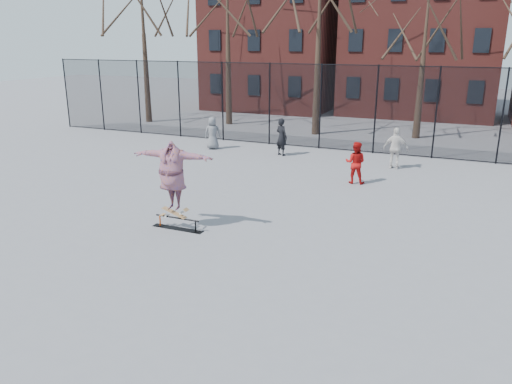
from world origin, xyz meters
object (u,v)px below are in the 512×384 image
at_px(bystander_red, 355,163).
at_px(bystander_white, 396,148).
at_px(bystander_black, 282,137).
at_px(skate_rail, 178,224).
at_px(skateboard, 174,215).
at_px(bystander_grey, 213,133).
at_px(skater, 173,181).

bearing_deg(bystander_red, bystander_white, -113.44).
height_order(bystander_black, bystander_white, bystander_black).
xyz_separation_m(skate_rail, bystander_black, (-0.63, 9.81, 0.71)).
relative_size(skateboard, bystander_red, 0.52).
bearing_deg(bystander_red, skateboard, 57.84).
bearing_deg(skate_rail, bystander_white, 64.50).
xyz_separation_m(bystander_black, bystander_white, (5.11, -0.43, -0.00)).
bearing_deg(skateboard, bystander_white, 64.06).
bearing_deg(bystander_red, skate_rail, 58.44).
distance_m(skateboard, bystander_grey, 10.60).
xyz_separation_m(skateboard, bystander_red, (3.56, 6.57, 0.38)).
relative_size(bystander_black, bystander_white, 1.00).
bearing_deg(bystander_black, skateboard, 117.55).
bearing_deg(bystander_white, skater, 66.74).
relative_size(skate_rail, bystander_red, 1.01).
bearing_deg(bystander_black, bystander_grey, 24.80).
xyz_separation_m(bystander_grey, bystander_red, (7.62, -3.22, -0.00)).
bearing_deg(bystander_black, bystander_red, 165.99).
bearing_deg(skater, bystander_red, 54.96).
xyz_separation_m(bystander_red, bystander_white, (1.01, 2.81, 0.07)).
bearing_deg(bystander_grey, bystander_red, 132.39).
bearing_deg(skater, bystander_black, 86.57).
bearing_deg(skate_rail, bystander_black, 93.70).
bearing_deg(bystander_white, bystander_grey, -0.03).
bearing_deg(bystander_white, skate_rail, 67.18).
height_order(skate_rail, bystander_black, bystander_black).
distance_m(skate_rail, skater, 1.25).
bearing_deg(bystander_black, skater, 117.55).
bearing_deg(bystander_grey, skateboard, 87.84).
distance_m(bystander_grey, bystander_white, 8.63).
height_order(skater, bystander_black, skater).
bearing_deg(skater, bystander_grey, 105.92).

